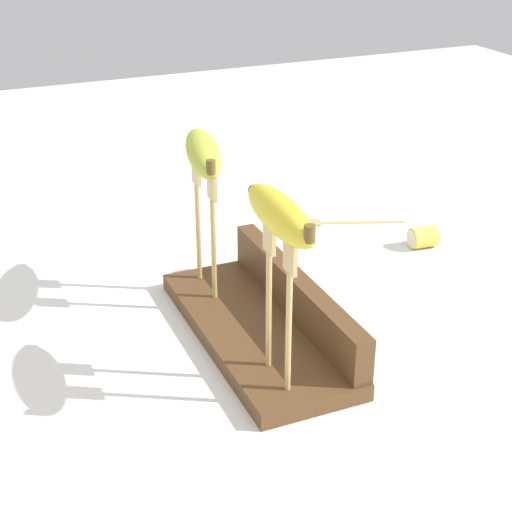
# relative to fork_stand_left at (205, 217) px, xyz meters

# --- Properties ---
(ground_plane) EXTENTS (3.00, 3.00, 0.00)m
(ground_plane) POSITION_rel_fork_stand_left_xyz_m (0.12, 0.02, -0.13)
(ground_plane) COLOR silver
(wooden_board) EXTENTS (0.37, 0.14, 0.02)m
(wooden_board) POSITION_rel_fork_stand_left_xyz_m (0.12, 0.02, -0.12)
(wooden_board) COLOR brown
(wooden_board) RESTS_ON ground
(board_backstop) EXTENTS (0.36, 0.03, 0.06)m
(board_backstop) POSITION_rel_fork_stand_left_xyz_m (0.12, 0.08, -0.08)
(board_backstop) COLOR brown
(board_backstop) RESTS_ON wooden_board
(fork_stand_left) EXTENTS (0.09, 0.01, 0.18)m
(fork_stand_left) POSITION_rel_fork_stand_left_xyz_m (0.00, 0.00, 0.00)
(fork_stand_left) COLOR tan
(fork_stand_left) RESTS_ON wooden_board
(fork_stand_right) EXTENTS (0.08, 0.01, 0.19)m
(fork_stand_right) POSITION_rel_fork_stand_left_xyz_m (0.24, -0.00, 0.00)
(fork_stand_right) COLOR tan
(fork_stand_right) RESTS_ON wooden_board
(banana_raised_left) EXTENTS (0.18, 0.08, 0.04)m
(banana_raised_left) POSITION_rel_fork_stand_left_xyz_m (-0.00, 0.00, 0.09)
(banana_raised_left) COLOR #B2C138
(banana_raised_left) RESTS_ON fork_stand_left
(banana_raised_right) EXTENTS (0.16, 0.04, 0.04)m
(banana_raised_right) POSITION_rel_fork_stand_left_xyz_m (0.24, 0.00, 0.10)
(banana_raised_right) COLOR yellow
(banana_raised_right) RESTS_ON fork_stand_right
(fork_fallen_near) EXTENTS (0.08, 0.18, 0.01)m
(fork_fallen_near) POSITION_rel_fork_stand_left_xyz_m (-0.17, 0.31, -0.13)
(fork_fallen_near) COLOR tan
(fork_fallen_near) RESTS_ON ground
(banana_chunk_near) EXTENTS (0.04, 0.05, 0.04)m
(banana_chunk_near) POSITION_rel_fork_stand_left_xyz_m (-0.03, 0.39, -0.11)
(banana_chunk_near) COLOR #DBD147
(banana_chunk_near) RESTS_ON ground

